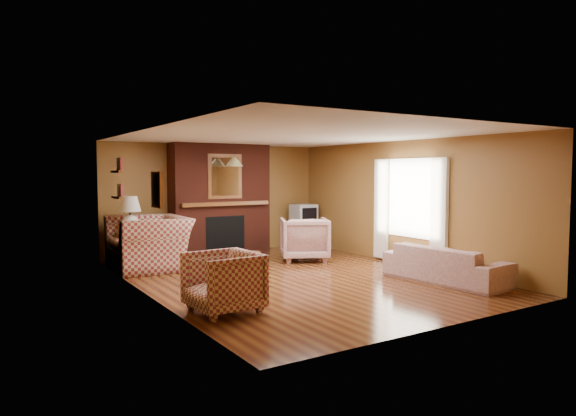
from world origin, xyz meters
TOP-DOWN VIEW (x-y plane):
  - floor at (0.00, 0.00)m, footprint 6.50×6.50m
  - ceiling at (0.00, 0.00)m, footprint 6.50×6.50m
  - wall_back at (0.00, 3.25)m, footprint 6.50×0.00m
  - wall_front at (0.00, -3.25)m, footprint 6.50×0.00m
  - wall_left at (-2.50, 0.00)m, footprint 0.00×6.50m
  - wall_right at (2.50, 0.00)m, footprint 0.00×6.50m
  - fireplace at (0.00, 2.98)m, footprint 2.20×0.82m
  - window_right at (2.45, -0.20)m, footprint 0.10×1.85m
  - bookshelf at (-2.44, 1.90)m, footprint 0.09×0.55m
  - botanical_print at (-2.47, -0.30)m, footprint 0.05×0.40m
  - pendant_light at (0.00, 2.30)m, footprint 0.36×0.36m
  - plaid_loveseat at (-1.85, 2.14)m, footprint 1.35×1.53m
  - plaid_armchair at (-1.95, -1.30)m, footprint 0.90×0.87m
  - floral_sofa at (1.90, -1.58)m, footprint 0.98×2.10m
  - floral_armchair at (1.11, 1.38)m, footprint 1.26×1.27m
  - coffee_table at (-0.78, 0.59)m, footprint 0.83×0.51m
  - side_table at (-2.10, 2.45)m, footprint 0.52×0.52m
  - table_lamp at (-2.10, 2.45)m, footprint 0.41×0.41m
  - tv_stand at (2.05, 2.80)m, footprint 0.56×0.51m
  - crt_tv at (2.05, 2.79)m, footprint 0.52×0.52m

SIDE VIEW (x-z plane):
  - floor at x=0.00m, z-range 0.00..0.00m
  - tv_stand at x=2.05m, z-range 0.00..0.56m
  - floral_sofa at x=1.90m, z-range 0.00..0.59m
  - side_table at x=-2.10m, z-range 0.00..0.67m
  - coffee_table at x=-0.78m, z-range 0.14..0.56m
  - plaid_armchair at x=-1.95m, z-range 0.00..0.78m
  - floral_armchair at x=1.11m, z-range 0.00..0.87m
  - plaid_loveseat at x=-1.85m, z-range 0.00..0.97m
  - crt_tv at x=2.05m, z-range 0.56..1.03m
  - table_lamp at x=-2.10m, z-range 0.71..1.38m
  - window_right at x=2.45m, z-range 0.13..2.13m
  - fireplace at x=0.00m, z-range -0.02..2.38m
  - wall_back at x=0.00m, z-range -2.05..4.45m
  - wall_front at x=0.00m, z-range -2.05..4.45m
  - wall_left at x=-2.50m, z-range -2.05..4.45m
  - wall_right at x=2.50m, z-range -2.05..4.45m
  - botanical_print at x=-2.47m, z-range 1.30..1.80m
  - bookshelf at x=-2.44m, z-range 1.31..2.02m
  - pendant_light at x=0.00m, z-range 1.76..2.24m
  - ceiling at x=0.00m, z-range 2.40..2.40m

